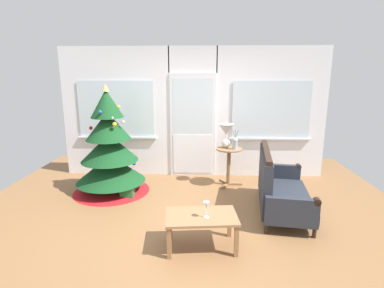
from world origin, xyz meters
name	(u,v)px	position (x,y,z in m)	size (l,w,h in m)	color
ground_plane	(187,222)	(0.00, 0.00, 0.00)	(6.76, 6.76, 0.00)	brown
back_wall_with_door	(193,113)	(0.00, 2.08, 1.28)	(5.20, 0.14, 2.55)	white
christmas_tree	(110,153)	(-1.40, 1.09, 0.70)	(1.33, 1.33, 1.87)	#4C331E
settee_sofa	(277,187)	(1.34, 0.41, 0.38)	(0.90, 1.62, 0.96)	black
side_table	(229,159)	(0.69, 1.49, 0.50)	(0.50, 0.48, 0.71)	#8E6642
table_lamp	(226,133)	(0.63, 1.53, 0.99)	(0.28, 0.28, 0.44)	silver
flower_vase	(235,143)	(0.79, 1.43, 0.82)	(0.11, 0.10, 0.35)	#99ADBC
coffee_table	(201,220)	(0.21, -0.61, 0.35)	(0.89, 0.60, 0.41)	#8E6642
wine_glass	(207,206)	(0.27, -0.67, 0.55)	(0.08, 0.08, 0.20)	silver
gift_box	(127,191)	(-1.05, 0.84, 0.11)	(0.22, 0.20, 0.22)	#266633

